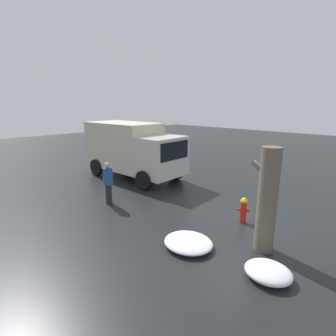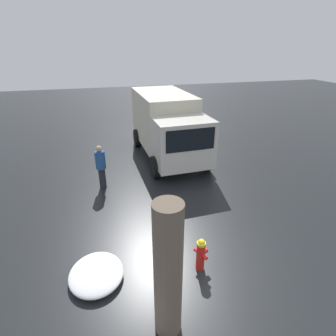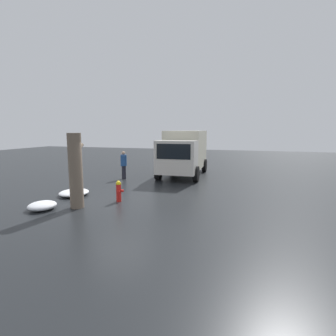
# 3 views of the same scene
# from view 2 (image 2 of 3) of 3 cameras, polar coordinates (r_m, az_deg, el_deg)

# --- Properties ---
(ground_plane) EXTENTS (60.00, 60.00, 0.00)m
(ground_plane) POSITION_cam_2_polar(r_m,az_deg,el_deg) (6.94, 6.90, -20.76)
(ground_plane) COLOR black
(fire_hydrant) EXTENTS (0.41, 0.33, 0.88)m
(fire_hydrant) POSITION_cam_2_polar(r_m,az_deg,el_deg) (6.62, 7.15, -18.02)
(fire_hydrant) COLOR red
(fire_hydrant) RESTS_ON ground_plane
(tree_trunk) EXTENTS (0.77, 0.51, 2.85)m
(tree_trunk) POSITION_cam_2_polar(r_m,az_deg,el_deg) (4.84, -0.00, -21.81)
(tree_trunk) COLOR #6B5B4C
(tree_trunk) RESTS_ON ground_plane
(delivery_truck) EXTENTS (5.81, 2.71, 2.90)m
(delivery_truck) POSITION_cam_2_polar(r_m,az_deg,el_deg) (12.40, -0.23, 9.59)
(delivery_truck) COLOR beige
(delivery_truck) RESTS_ON ground_plane
(pedestrian) EXTENTS (0.37, 0.37, 1.68)m
(pedestrian) POSITION_cam_2_polar(r_m,az_deg,el_deg) (9.97, -14.40, 0.57)
(pedestrian) COLOR #23232D
(pedestrian) RESTS_ON ground_plane
(snow_pile_curbside) EXTENTS (1.41, 1.26, 0.26)m
(snow_pile_curbside) POSITION_cam_2_polar(r_m,az_deg,el_deg) (6.81, -15.32, -21.30)
(snow_pile_curbside) COLOR white
(snow_pile_curbside) RESTS_ON ground_plane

